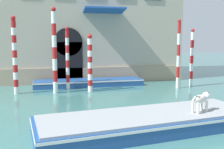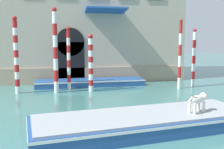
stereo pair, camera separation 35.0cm
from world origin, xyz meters
name	(u,v)px [view 2 (the right image)]	position (x,y,z in m)	size (l,w,h in m)	color
boat_foreground	(145,121)	(1.63, 7.45, 0.29)	(7.62, 3.33, 0.54)	#234C8C
dog_on_deck	(198,100)	(3.40, 7.29, 0.96)	(0.91, 0.58, 0.66)	silver
boat_moored_near_palazzo	(90,82)	(0.81, 16.35, 0.22)	(7.02, 1.82, 0.42)	#234C8C
mooring_pole_0	(91,63)	(0.63, 14.40, 1.66)	(0.27, 0.27, 3.29)	white
mooring_pole_1	(180,54)	(6.05, 14.31, 2.11)	(0.20, 0.20, 4.20)	white
mooring_pole_2	(55,50)	(-1.33, 14.38, 2.38)	(0.26, 0.26, 4.72)	white
mooring_pole_3	(16,55)	(-3.44, 14.59, 2.14)	(0.26, 0.26, 4.24)	white
mooring_pole_4	(194,58)	(7.20, 14.73, 1.85)	(0.22, 0.22, 3.67)	white
mooring_pole_5	(69,58)	(-0.58, 15.32, 1.88)	(0.22, 0.22, 3.72)	white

